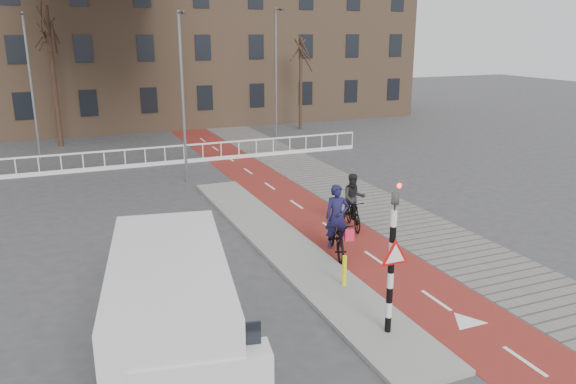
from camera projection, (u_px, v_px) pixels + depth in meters
name	position (u px, v px, depth m)	size (l,w,h in m)	color
ground	(366.00, 295.00, 14.75)	(120.00, 120.00, 0.00)	#38383A
bike_lane	(278.00, 192.00, 24.17)	(2.50, 60.00, 0.01)	maroon
sidewalk	(336.00, 185.00, 25.21)	(3.00, 60.00, 0.01)	slate
curb_island	(283.00, 245.00, 18.02)	(1.80, 16.00, 0.12)	gray
traffic_signal	(392.00, 255.00, 12.19)	(0.80, 0.80, 3.68)	black
bollard	(344.00, 271.00, 14.92)	(0.12, 0.12, 0.84)	#FAFA0D
cyclist_near	(337.00, 232.00, 17.18)	(1.31, 2.29, 2.22)	black
cyclist_far	(353.00, 206.00, 19.48)	(0.97, 1.90, 1.96)	black
van	(170.00, 310.00, 11.30)	(3.17, 5.91, 2.41)	silver
railing	(105.00, 164.00, 27.89)	(28.00, 0.10, 0.99)	silver
townhouse_row	(104.00, 14.00, 39.86)	(46.00, 10.00, 15.90)	#7F6047
tree_mid	(54.00, 78.00, 32.65)	(0.30, 0.30, 8.07)	black
tree_right	(301.00, 84.00, 38.84)	(0.22, 0.22, 6.26)	black
streetlight_near	(183.00, 99.00, 24.76)	(0.12, 0.12, 7.54)	slate
streetlight_left	(32.00, 88.00, 29.44)	(0.12, 0.12, 7.63)	slate
streetlight_right	(276.00, 74.00, 36.04)	(0.12, 0.12, 8.08)	slate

